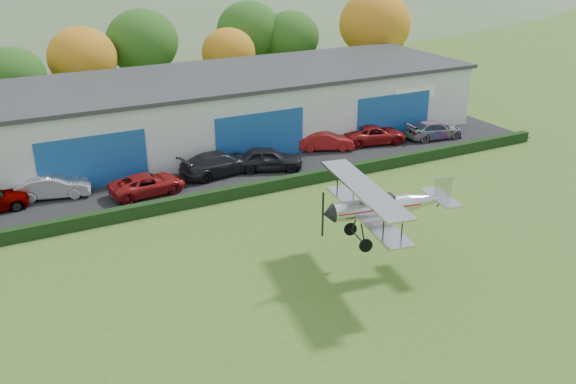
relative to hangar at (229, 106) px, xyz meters
name	(u,v)px	position (x,y,z in m)	size (l,w,h in m)	color
ground	(375,336)	(-5.00, -27.98, -2.66)	(300.00, 300.00, 0.00)	#3B611E
apron	(241,168)	(-2.00, -6.98, -2.63)	(48.00, 9.00, 0.05)	black
hedge	(270,185)	(-2.00, -11.78, -2.26)	(46.00, 0.60, 0.80)	black
hangar	(229,106)	(0.00, 0.00, 0.00)	(40.60, 12.60, 5.30)	#B2B7BC
tree_belt	(134,49)	(-4.15, 12.64, 2.95)	(75.70, 13.22, 10.12)	#3D2614
distant_hills	(11,66)	(-9.38, 112.02, -15.70)	(430.00, 196.00, 56.00)	#4C6642
car_1	(53,186)	(-14.70, -6.43, -1.86)	(1.58, 4.52, 1.49)	silver
car_2	(147,184)	(-9.27, -8.65, -1.93)	(2.24, 4.86, 1.35)	maroon
car_3	(219,163)	(-3.86, -7.52, -1.79)	(2.30, 5.65, 1.64)	black
car_4	(268,159)	(-0.45, -8.26, -1.78)	(1.94, 4.83, 1.65)	black
car_5	(326,141)	(5.43, -6.35, -1.90)	(1.49, 4.27, 1.41)	maroon
car_6	(375,134)	(9.74, -6.73, -1.89)	(2.37, 5.13, 1.43)	maroon
car_7	(435,130)	(14.79, -7.96, -1.90)	(1.97, 4.84, 1.41)	gray
biplane	(382,204)	(-1.62, -23.42, 0.92)	(6.89, 7.88, 2.93)	silver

